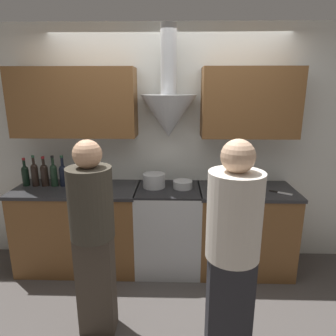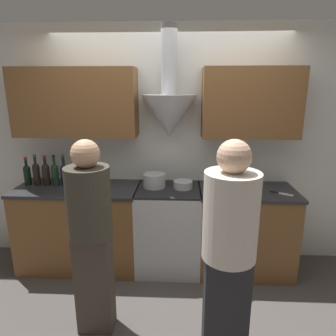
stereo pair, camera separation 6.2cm
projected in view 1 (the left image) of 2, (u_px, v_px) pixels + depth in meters
name	position (u px, v px, depth m)	size (l,w,h in m)	color
ground_plane	(167.00, 285.00, 3.06)	(12.00, 12.00, 0.00)	#4C4744
wall_back	(164.00, 134.00, 3.27)	(8.40, 0.58, 2.60)	silver
counter_left	(80.00, 227.00, 3.30)	(1.30, 0.62, 0.92)	brown
counter_right	(244.00, 229.00, 3.25)	(1.00, 0.62, 0.92)	brown
stove_range	(168.00, 228.00, 3.27)	(0.68, 0.60, 0.92)	#B7BABC
wine_bottle_0	(25.00, 174.00, 3.22)	(0.07, 0.07, 0.31)	black
wine_bottle_1	(35.00, 173.00, 3.20)	(0.07, 0.07, 0.34)	black
wine_bottle_2	(44.00, 174.00, 3.21)	(0.08, 0.08, 0.32)	black
wine_bottle_3	(54.00, 174.00, 3.20)	(0.07, 0.07, 0.33)	black
wine_bottle_4	(63.00, 174.00, 3.21)	(0.08, 0.08, 0.33)	black
stock_pot	(154.00, 180.00, 3.18)	(0.24, 0.24, 0.15)	#B7BABC
mixing_bowl	(183.00, 184.00, 3.15)	(0.20, 0.20, 0.08)	#B7BABC
orange_fruit	(254.00, 188.00, 3.03)	(0.09, 0.09, 0.09)	orange
chefs_knife	(281.00, 193.00, 3.01)	(0.21, 0.15, 0.01)	silver
person_foreground_left	(93.00, 232.00, 2.29)	(0.33, 0.33, 1.60)	#473D33
person_foreground_right	(232.00, 252.00, 1.95)	(0.35, 0.35, 1.66)	#28282D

